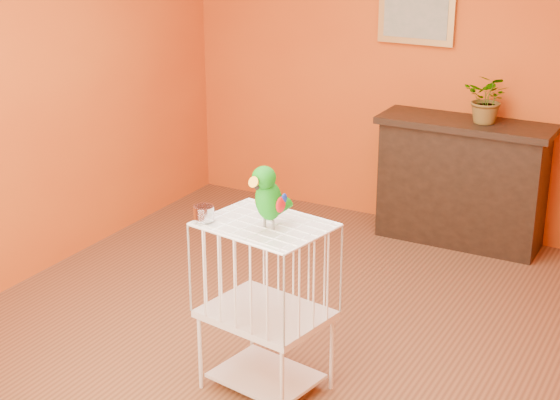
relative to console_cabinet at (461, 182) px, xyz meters
The scene contains 8 objects.
ground 2.14m from the console_cabinet, 104.30° to the right, with size 4.50×4.50×0.00m, color brown.
room_shell 2.35m from the console_cabinet, 104.30° to the right, with size 4.50×4.50×4.50m.
console_cabinet is the anchor object (origin of this frame).
potted_plant 0.66m from the console_cabinet, ahead, with size 0.34×0.38×0.29m, color #26722D.
framed_picture 1.37m from the console_cabinet, 158.76° to the left, with size 0.62×0.04×0.50m.
birdcage 2.62m from the console_cabinet, 96.34° to the right, with size 0.72×0.60×1.00m.
feed_cup 2.84m from the console_cabinet, 102.31° to the right, with size 0.11×0.11×0.08m, color silver.
parrot 2.74m from the console_cabinet, 95.25° to the right, with size 0.18×0.31×0.35m.
Camera 1 is at (2.29, -4.22, 2.65)m, focal length 55.00 mm.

